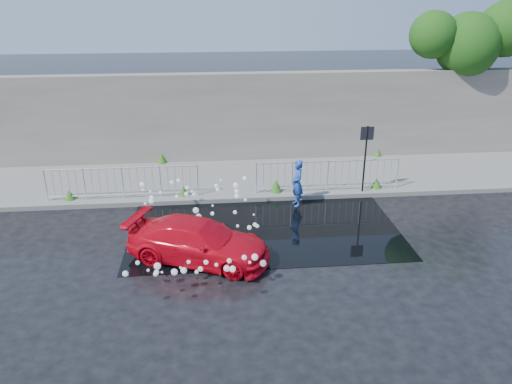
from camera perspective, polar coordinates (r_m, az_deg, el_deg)
ground at (r=14.32m, az=-0.67°, el=-5.83°), size 90.00×90.00×0.00m
pavement at (r=18.83m, az=-1.99°, el=1.57°), size 30.00×4.00×0.15m
curb at (r=16.98m, az=-1.55°, el=-0.81°), size 30.00×0.25×0.16m
retaining_wall at (r=20.39m, az=-2.46°, el=8.57°), size 30.00×0.60×3.50m
puddle at (r=15.25m, az=0.88°, el=-3.95°), size 8.00×5.00×0.01m
sign_post at (r=17.28m, az=12.45°, el=4.89°), size 0.45×0.06×2.50m
tree at (r=22.78m, az=23.56°, el=15.76°), size 5.07×2.59×6.32m
railing_left at (r=17.28m, az=-15.01°, el=1.16°), size 5.05×0.05×1.10m
railing_right at (r=17.51m, az=8.19°, el=2.00°), size 5.05×0.05×1.10m
weeds at (r=18.26m, az=-2.11°, el=1.75°), size 12.17×3.93×0.44m
water_spray at (r=13.96m, az=-6.22°, el=-3.52°), size 3.58×5.63×1.06m
red_car at (r=13.31m, az=-6.57°, el=-5.62°), size 4.13×2.89×1.11m
person at (r=16.46m, az=4.73°, el=1.01°), size 0.44×0.61×1.57m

